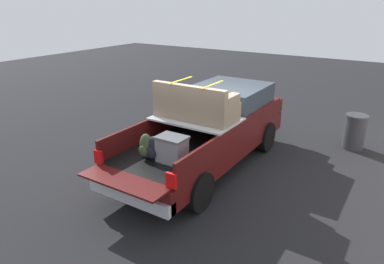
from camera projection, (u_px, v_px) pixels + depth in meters
The scene contains 3 objects.
ground_plane at pixel (205, 166), 8.82m from camera, with size 40.00×40.00×0.00m, color black.
pickup_truck at pixel (213, 126), 8.77m from camera, with size 6.05×2.06×2.23m.
trash_can at pixel (355, 132), 9.72m from camera, with size 0.60×0.60×0.98m.
Camera 1 is at (-6.87, -4.04, 3.90)m, focal length 32.68 mm.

